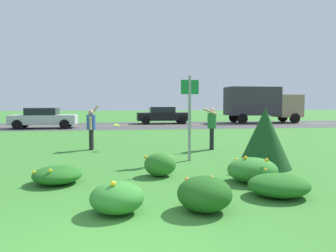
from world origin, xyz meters
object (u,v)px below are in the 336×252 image
at_px(person_catcher_green_shirt, 212,125).
at_px(person_thrower_blue_shirt, 91,126).
at_px(car_black_center_right, 163,115).
at_px(car_silver_center_left, 43,118).
at_px(box_truck_tan, 261,103).
at_px(sign_post_near_path, 190,110).
at_px(frisbee_lime, 117,125).

bearing_deg(person_catcher_green_shirt, person_thrower_blue_shirt, 172.52).
bearing_deg(car_black_center_right, car_silver_center_left, -157.13).
xyz_separation_m(person_thrower_blue_shirt, box_truck_tan, (13.73, 15.23, 0.87)).
distance_m(car_silver_center_left, car_black_center_right, 9.82).
xyz_separation_m(person_catcher_green_shirt, box_truck_tan, (9.10, 15.83, 0.83)).
bearing_deg(box_truck_tan, car_black_center_right, 180.00).
bearing_deg(sign_post_near_path, car_black_center_right, 85.20).
height_order(person_catcher_green_shirt, car_black_center_right, person_catcher_green_shirt).
relative_size(person_thrower_blue_shirt, car_black_center_right, 0.39).
bearing_deg(box_truck_tan, frisbee_lime, -129.74).
xyz_separation_m(frisbee_lime, car_black_center_right, (3.81, 15.35, -0.22)).
height_order(car_silver_center_left, box_truck_tan, box_truck_tan).
bearing_deg(frisbee_lime, sign_post_near_path, -50.63).
bearing_deg(person_thrower_blue_shirt, car_black_center_right, 72.58).
relative_size(sign_post_near_path, person_catcher_green_shirt, 1.63).
bearing_deg(car_silver_center_left, frisbee_lime, -65.55).
bearing_deg(person_catcher_green_shirt, box_truck_tan, 60.10).
xyz_separation_m(car_silver_center_left, box_truck_tan, (18.01, 3.82, 1.06)).
distance_m(person_thrower_blue_shirt, person_catcher_green_shirt, 4.67).
relative_size(sign_post_near_path, car_silver_center_left, 0.59).
distance_m(sign_post_near_path, person_thrower_blue_shirt, 4.42).
height_order(person_catcher_green_shirt, box_truck_tan, box_truck_tan).
xyz_separation_m(car_silver_center_left, car_black_center_right, (9.05, 3.82, 0.00)).
bearing_deg(frisbee_lime, car_silver_center_left, 114.45).
relative_size(car_silver_center_left, car_black_center_right, 1.00).
bearing_deg(sign_post_near_path, car_silver_center_left, 117.74).
xyz_separation_m(person_thrower_blue_shirt, car_silver_center_left, (-4.27, 11.41, -0.19)).
xyz_separation_m(sign_post_near_path, car_black_center_right, (1.52, 18.14, -0.87)).
height_order(car_silver_center_left, car_black_center_right, same).
height_order(sign_post_near_path, car_black_center_right, sign_post_near_path).
relative_size(car_black_center_right, box_truck_tan, 0.67).
distance_m(sign_post_near_path, car_silver_center_left, 16.20).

